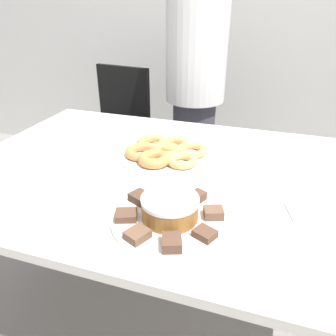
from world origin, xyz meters
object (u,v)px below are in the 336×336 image
at_px(plate_donuts, 167,156).
at_px(napkin, 307,212).
at_px(frosted_cake, 170,208).
at_px(office_chair_left, 115,140).
at_px(person_standing, 195,92).
at_px(plate_cake, 170,219).

bearing_deg(plate_donuts, napkin, -24.13).
bearing_deg(frosted_cake, office_chair_left, 123.84).
bearing_deg(plate_donuts, office_chair_left, 129.55).
xyz_separation_m(office_chair_left, frosted_cake, (0.77, -1.15, 0.36)).
bearing_deg(frosted_cake, person_standing, 100.87).
bearing_deg(plate_cake, napkin, 23.14).
xyz_separation_m(office_chair_left, plate_donuts, (0.64, -0.77, 0.32)).
height_order(person_standing, plate_donuts, person_standing).
height_order(person_standing, office_chair_left, person_standing).
bearing_deg(person_standing, plate_cake, -79.13).
relative_size(person_standing, frosted_cake, 9.53).
distance_m(frosted_cake, napkin, 0.40).
distance_m(plate_cake, plate_donuts, 0.41).
bearing_deg(office_chair_left, napkin, -33.11).
distance_m(plate_cake, napkin, 0.40).
relative_size(plate_cake, plate_donuts, 0.93).
bearing_deg(frosted_cake, napkin, 23.14).
height_order(plate_donuts, napkin, plate_donuts).
xyz_separation_m(person_standing, plate_cake, (0.23, -1.22, -0.04)).
relative_size(plate_cake, frosted_cake, 2.06).
bearing_deg(plate_cake, frosted_cake, 0.00).
xyz_separation_m(plate_cake, frosted_cake, (0.00, 0.00, 0.04)).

